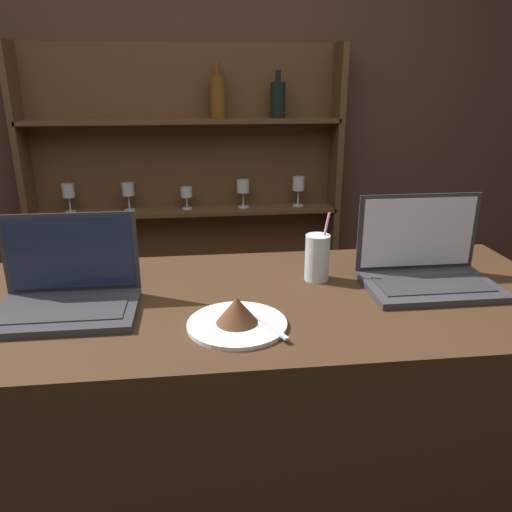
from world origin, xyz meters
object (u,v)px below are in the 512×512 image
laptop_near (68,291)px  water_glass (317,257)px  cake_plate (237,317)px  laptop_far (426,266)px

laptop_near → water_glass: size_ratio=1.72×
laptop_near → water_glass: bearing=10.4°
laptop_near → cake_plate: size_ratio=1.45×
laptop_far → cake_plate: 0.56m
cake_plate → water_glass: water_glass is taller
laptop_near → water_glass: laptop_near is taller
laptop_near → laptop_far: laptop_far is taller
laptop_far → water_glass: size_ratio=1.81×
laptop_far → laptop_near: bearing=-176.9°
cake_plate → laptop_near: bearing=160.8°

